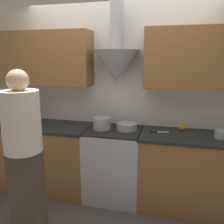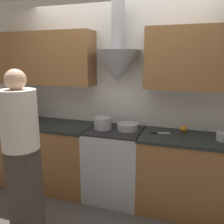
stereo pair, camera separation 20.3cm
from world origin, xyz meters
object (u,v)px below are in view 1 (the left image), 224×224
wine_bottle_2 (2,112)px  mixing_bowl (127,126)px  stove_range (114,164)px  saucepan (221,134)px  stock_pot (102,123)px  wine_bottle_3 (9,112)px  person_foreground_left (24,151)px  wine_bottle_4 (15,113)px  wine_bottle_5 (21,114)px  wine_bottle_6 (27,113)px  orange_fruit (182,127)px

wine_bottle_2 → mixing_bowl: (1.77, 0.04, -0.10)m
stove_range → mixing_bowl: mixing_bowl is taller
wine_bottle_2 → saucepan: 2.86m
mixing_bowl → stock_pot: bearing=-171.6°
wine_bottle_3 → person_foreground_left: (0.86, -0.95, -0.12)m
wine_bottle_4 → mixing_bowl: bearing=1.1°
stove_range → wine_bottle_5: wine_bottle_5 is taller
stock_pot → mixing_bowl: bearing=8.4°
wine_bottle_4 → stock_pot: (1.27, -0.01, -0.06)m
mixing_bowl → wine_bottle_6: bearing=-178.7°
wine_bottle_3 → stock_pot: size_ratio=1.50×
wine_bottle_4 → saucepan: wine_bottle_4 is taller
wine_bottle_6 → person_foreground_left: bearing=-58.8°
stock_pot → saucepan: size_ratio=1.52×
saucepan → person_foreground_left: (-1.89, -0.92, -0.03)m
wine_bottle_2 → wine_bottle_5: bearing=-0.0°
wine_bottle_4 → stock_pot: 1.27m
person_foreground_left → mixing_bowl: bearing=50.5°
wine_bottle_2 → person_foreground_left: (0.96, -0.94, -0.12)m
stove_range → wine_bottle_3: bearing=179.4°
wine_bottle_6 → saucepan: wine_bottle_6 is taller
wine_bottle_4 → orange_fruit: 2.26m
stove_range → wine_bottle_6: wine_bottle_6 is taller
wine_bottle_4 → wine_bottle_5: wine_bottle_4 is taller
wine_bottle_4 → stove_range: bearing=-0.6°
wine_bottle_3 → wine_bottle_6: (0.29, -0.00, 0.01)m
wine_bottle_2 → mixing_bowl: size_ratio=1.36×
orange_fruit → wine_bottle_2: bearing=-175.9°
mixing_bowl → saucepan: 1.09m
stove_range → mixing_bowl: size_ratio=3.56×
wine_bottle_2 → wine_bottle_5: (0.29, -0.00, -0.01)m
stock_pot → mixing_bowl: 0.32m
mixing_bowl → orange_fruit: size_ratio=3.26×
saucepan → wine_bottle_2: bearing=179.6°
wine_bottle_6 → orange_fruit: 2.06m
wine_bottle_5 → wine_bottle_6: 0.10m
wine_bottle_4 → wine_bottle_6: (0.20, -0.00, 0.01)m
wine_bottle_5 → mixing_bowl: wine_bottle_5 is taller
wine_bottle_2 → orange_fruit: 2.45m
wine_bottle_2 → wine_bottle_4: size_ratio=1.07×
wine_bottle_3 → wine_bottle_5: 0.20m
wine_bottle_2 → wine_bottle_3: size_ratio=1.06×
wine_bottle_4 → person_foreground_left: (0.77, -0.95, -0.11)m
wine_bottle_3 → mixing_bowl: bearing=1.0°
mixing_bowl → orange_fruit: mixing_bowl is taller
wine_bottle_3 → wine_bottle_5: bearing=-4.2°
wine_bottle_3 → mixing_bowl: wine_bottle_3 is taller
person_foreground_left → saucepan: bearing=25.8°
wine_bottle_5 → wine_bottle_3: bearing=175.8°
wine_bottle_4 → wine_bottle_5: bearing=-7.6°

